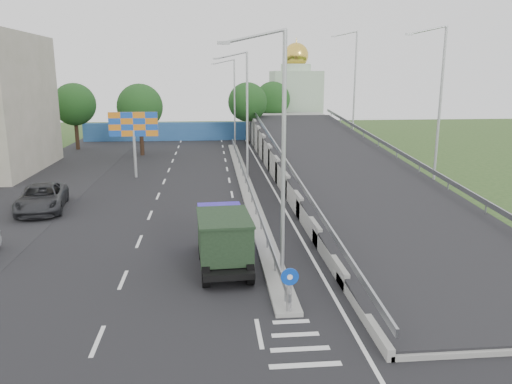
{
  "coord_description": "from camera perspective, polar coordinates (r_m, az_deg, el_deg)",
  "views": [
    {
      "loc": [
        -2.7,
        -14.12,
        8.5
      ],
      "look_at": [
        -0.24,
        12.46,
        2.2
      ],
      "focal_mm": 35.0,
      "sensor_mm": 36.0,
      "label": 1
    }
  ],
  "objects": [
    {
      "name": "dump_truck",
      "position": [
        22.59,
        -3.8,
        -5.04
      ],
      "size": [
        2.47,
        5.89,
        2.55
      ],
      "rotation": [
        0.0,
        0.0,
        0.06
      ],
      "color": "black",
      "rests_on": "ground"
    },
    {
      "name": "tree_left_far",
      "position": [
        61.16,
        -20.04,
        9.38
      ],
      "size": [
        4.8,
        4.8,
        7.6
      ],
      "color": "black",
      "rests_on": "ground"
    },
    {
      "name": "ground",
      "position": [
        16.71,
        5.0,
        -17.37
      ],
      "size": [
        160.0,
        160.0,
        0.0
      ],
      "primitive_type": "plane",
      "color": "#2D4C1E",
      "rests_on": "ground"
    },
    {
      "name": "blue_wall",
      "position": [
        66.54,
        -6.42,
        6.9
      ],
      "size": [
        30.0,
        0.5,
        2.4
      ],
      "primitive_type": "cube",
      "color": "#2A579A",
      "rests_on": "ground"
    },
    {
      "name": "parked_car_c",
      "position": [
        34.6,
        -23.28,
        -0.65
      ],
      "size": [
        3.62,
        6.27,
        1.64
      ],
      "primitive_type": "imported",
      "rotation": [
        0.0,
        0.0,
        0.16
      ],
      "color": "#2B2C30",
      "rests_on": "ground"
    },
    {
      "name": "sign_bollard",
      "position": [
        18.13,
        3.83,
        -11.08
      ],
      "size": [
        0.64,
        0.23,
        1.67
      ],
      "color": "black",
      "rests_on": "median"
    },
    {
      "name": "median",
      "position": [
        39.13,
        -1.2,
        0.88
      ],
      "size": [
        1.0,
        44.0,
        0.2
      ],
      "primitive_type": "cube",
      "color": "gray",
      "rests_on": "ground"
    },
    {
      "name": "billboard",
      "position": [
        42.81,
        -13.83,
        7.11
      ],
      "size": [
        4.0,
        0.24,
        5.5
      ],
      "color": "#B2B5B7",
      "rests_on": "ground"
    },
    {
      "name": "lamp_post_near",
      "position": [
        20.5,
        2.66,
        5.71
      ],
      "size": [
        2.74,
        0.18,
        10.08
      ],
      "color": "#B2B5B7",
      "rests_on": "median"
    },
    {
      "name": "tree_left_mid",
      "position": [
        54.71,
        -13.12,
        9.46
      ],
      "size": [
        4.8,
        4.8,
        7.6
      ],
      "color": "black",
      "rests_on": "ground"
    },
    {
      "name": "overpass_ramp",
      "position": [
        40.04,
        9.57,
        3.39
      ],
      "size": [
        10.0,
        50.0,
        3.5
      ],
      "color": "gray",
      "rests_on": "ground"
    },
    {
      "name": "lamp_post_mid",
      "position": [
        40.31,
        -1.29,
        9.45
      ],
      "size": [
        2.74,
        0.18,
        10.08
      ],
      "color": "#B2B5B7",
      "rests_on": "median"
    },
    {
      "name": "lamp_post_far",
      "position": [
        60.25,
        -2.65,
        10.71
      ],
      "size": [
        2.74,
        0.18,
        10.08
      ],
      "color": "#B2B5B7",
      "rests_on": "median"
    },
    {
      "name": "median_guardrail",
      "position": [
        39.0,
        -1.21,
        1.81
      ],
      "size": [
        0.09,
        44.0,
        0.71
      ],
      "color": "gray",
      "rests_on": "median"
    },
    {
      "name": "parking_strip",
      "position": [
        37.6,
        -25.84,
        -1.14
      ],
      "size": [
        8.0,
        90.0,
        0.05
      ],
      "primitive_type": "cube",
      "color": "black",
      "rests_on": "ground"
    },
    {
      "name": "church",
      "position": [
        75.27,
        4.52,
        10.81
      ],
      "size": [
        7.0,
        7.0,
        13.8
      ],
      "color": "#B2CCAD",
      "rests_on": "ground"
    },
    {
      "name": "tree_ramp_far",
      "position": [
        69.75,
        1.92,
        10.54
      ],
      "size": [
        4.8,
        4.8,
        7.6
      ],
      "color": "black",
      "rests_on": "ground"
    },
    {
      "name": "tree_median_far",
      "position": [
        62.39,
        -0.97,
        10.23
      ],
      "size": [
        4.8,
        4.8,
        7.6
      ],
      "color": "black",
      "rests_on": "ground"
    },
    {
      "name": "road_surface",
      "position": [
        35.17,
        -5.61,
        -0.77
      ],
      "size": [
        26.0,
        90.0,
        0.04
      ],
      "primitive_type": "cube",
      "color": "black",
      "rests_on": "ground"
    }
  ]
}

